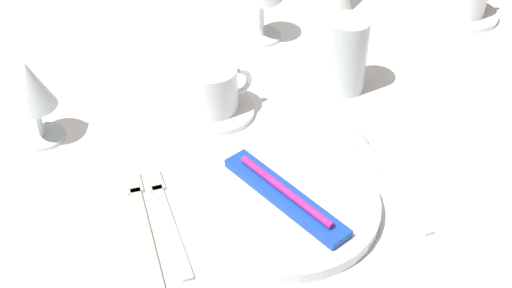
{
  "coord_description": "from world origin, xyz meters",
  "views": [
    {
      "loc": [
        -0.23,
        -0.84,
        1.4
      ],
      "look_at": [
        0.01,
        -0.11,
        0.76
      ],
      "focal_mm": 48.43,
      "sensor_mm": 36.0,
      "label": 1
    }
  ],
  "objects_px": {
    "spoon_soup": "(379,167)",
    "coffee_cup_left": "(214,88)",
    "toothbrush_package": "(285,196)",
    "fork_outer": "(167,216)",
    "drink_tumbler": "(346,59)",
    "dinner_plate": "(285,205)",
    "wine_glass_left": "(31,89)",
    "fork_inner": "(143,222)"
  },
  "relations": [
    {
      "from": "spoon_soup",
      "to": "coffee_cup_left",
      "type": "distance_m",
      "value": 0.28
    },
    {
      "from": "toothbrush_package",
      "to": "fork_outer",
      "type": "distance_m",
      "value": 0.16
    },
    {
      "from": "drink_tumbler",
      "to": "dinner_plate",
      "type": "bearing_deg",
      "value": -129.35
    },
    {
      "from": "dinner_plate",
      "to": "toothbrush_package",
      "type": "bearing_deg",
      "value": 180.0
    },
    {
      "from": "spoon_soup",
      "to": "wine_glass_left",
      "type": "distance_m",
      "value": 0.51
    },
    {
      "from": "fork_outer",
      "to": "toothbrush_package",
      "type": "bearing_deg",
      "value": -13.16
    },
    {
      "from": "dinner_plate",
      "to": "drink_tumbler",
      "type": "height_order",
      "value": "drink_tumbler"
    },
    {
      "from": "fork_inner",
      "to": "drink_tumbler",
      "type": "relative_size",
      "value": 1.7
    },
    {
      "from": "dinner_plate",
      "to": "fork_outer",
      "type": "distance_m",
      "value": 0.16
    },
    {
      "from": "dinner_plate",
      "to": "fork_outer",
      "type": "xyz_separation_m",
      "value": [
        -0.15,
        0.04,
        -0.01
      ]
    },
    {
      "from": "toothbrush_package",
      "to": "wine_glass_left",
      "type": "height_order",
      "value": "wine_glass_left"
    },
    {
      "from": "fork_inner",
      "to": "spoon_soup",
      "type": "xyz_separation_m",
      "value": [
        0.34,
        -0.0,
        0.0
      ]
    },
    {
      "from": "fork_outer",
      "to": "wine_glass_left",
      "type": "xyz_separation_m",
      "value": [
        -0.14,
        0.22,
        0.09
      ]
    },
    {
      "from": "dinner_plate",
      "to": "wine_glass_left",
      "type": "xyz_separation_m",
      "value": [
        -0.29,
        0.26,
        0.08
      ]
    },
    {
      "from": "fork_outer",
      "to": "spoon_soup",
      "type": "distance_m",
      "value": 0.31
    },
    {
      "from": "spoon_soup",
      "to": "wine_glass_left",
      "type": "xyz_separation_m",
      "value": [
        -0.45,
        0.23,
        0.09
      ]
    },
    {
      "from": "toothbrush_package",
      "to": "fork_inner",
      "type": "distance_m",
      "value": 0.19
    },
    {
      "from": "coffee_cup_left",
      "to": "wine_glass_left",
      "type": "relative_size",
      "value": 0.76
    },
    {
      "from": "toothbrush_package",
      "to": "drink_tumbler",
      "type": "height_order",
      "value": "drink_tumbler"
    },
    {
      "from": "dinner_plate",
      "to": "toothbrush_package",
      "type": "relative_size",
      "value": 1.23
    },
    {
      "from": "dinner_plate",
      "to": "fork_outer",
      "type": "bearing_deg",
      "value": 166.84
    },
    {
      "from": "toothbrush_package",
      "to": "spoon_soup",
      "type": "xyz_separation_m",
      "value": [
        0.16,
        0.03,
        -0.02
      ]
    },
    {
      "from": "spoon_soup",
      "to": "coffee_cup_left",
      "type": "bearing_deg",
      "value": 132.26
    },
    {
      "from": "toothbrush_package",
      "to": "spoon_soup",
      "type": "relative_size",
      "value": 0.93
    },
    {
      "from": "coffee_cup_left",
      "to": "drink_tumbler",
      "type": "bearing_deg",
      "value": -1.01
    },
    {
      "from": "wine_glass_left",
      "to": "drink_tumbler",
      "type": "height_order",
      "value": "wine_glass_left"
    },
    {
      "from": "fork_inner",
      "to": "coffee_cup_left",
      "type": "bearing_deg",
      "value": 52.14
    },
    {
      "from": "drink_tumbler",
      "to": "toothbrush_package",
      "type": "bearing_deg",
      "value": -129.35
    },
    {
      "from": "toothbrush_package",
      "to": "wine_glass_left",
      "type": "bearing_deg",
      "value": 138.43
    },
    {
      "from": "fork_outer",
      "to": "fork_inner",
      "type": "relative_size",
      "value": 0.96
    },
    {
      "from": "drink_tumbler",
      "to": "fork_inner",
      "type": "bearing_deg",
      "value": -152.28
    },
    {
      "from": "toothbrush_package",
      "to": "drink_tumbler",
      "type": "distance_m",
      "value": 0.31
    },
    {
      "from": "coffee_cup_left",
      "to": "drink_tumbler",
      "type": "distance_m",
      "value": 0.22
    },
    {
      "from": "dinner_plate",
      "to": "fork_outer",
      "type": "height_order",
      "value": "dinner_plate"
    },
    {
      "from": "spoon_soup",
      "to": "drink_tumbler",
      "type": "relative_size",
      "value": 1.77
    },
    {
      "from": "coffee_cup_left",
      "to": "fork_outer",
      "type": "bearing_deg",
      "value": -121.73
    },
    {
      "from": "spoon_soup",
      "to": "drink_tumbler",
      "type": "distance_m",
      "value": 0.21
    },
    {
      "from": "toothbrush_package",
      "to": "coffee_cup_left",
      "type": "bearing_deg",
      "value": 96.74
    },
    {
      "from": "fork_inner",
      "to": "wine_glass_left",
      "type": "distance_m",
      "value": 0.26
    },
    {
      "from": "dinner_plate",
      "to": "spoon_soup",
      "type": "xyz_separation_m",
      "value": [
        0.16,
        0.03,
        -0.01
      ]
    },
    {
      "from": "fork_inner",
      "to": "coffee_cup_left",
      "type": "xyz_separation_m",
      "value": [
        0.16,
        0.2,
        0.04
      ]
    },
    {
      "from": "fork_outer",
      "to": "dinner_plate",
      "type": "bearing_deg",
      "value": -13.16
    }
  ]
}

